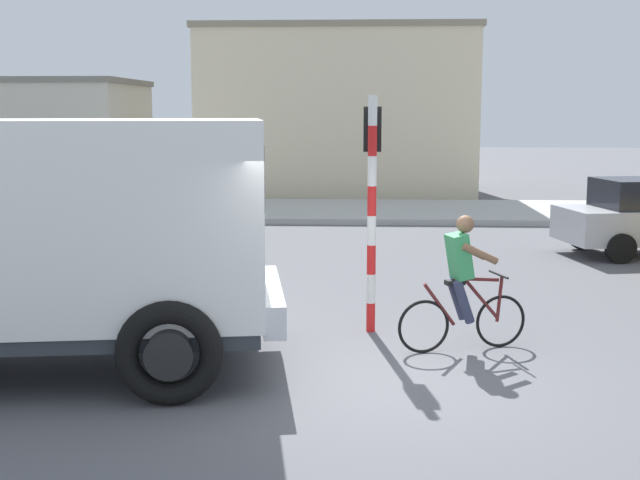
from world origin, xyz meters
TOP-DOWN VIEW (x-y plane):
  - ground_plane at (0.00, 0.00)m, footprint 120.00×120.00m
  - sidewalk_far at (0.00, 15.28)m, footprint 80.00×5.00m
  - truck_foreground at (-3.79, 0.12)m, footprint 5.72×3.42m
  - cyclist at (1.19, 1.24)m, footprint 1.66×0.67m
  - traffic_light_pole at (0.05, 2.17)m, footprint 0.24×0.43m
  - car_far_side at (-5.72, 10.46)m, footprint 4.14×2.15m
  - pedestrian_near_kerb at (-2.83, 9.84)m, footprint 0.34×0.22m
  - building_corner_left at (-12.50, 20.96)m, footprint 8.39×5.78m
  - building_mid_block at (-0.99, 21.89)m, footprint 9.66×6.88m

SIDE VIEW (x-z plane):
  - ground_plane at x=0.00m, z-range 0.00..0.00m
  - sidewalk_far at x=0.00m, z-range 0.00..0.16m
  - car_far_side at x=-5.72m, z-range 0.02..1.62m
  - pedestrian_near_kerb at x=-2.83m, z-range 0.04..1.66m
  - cyclist at x=1.19m, z-range 0.00..1.72m
  - truck_foreground at x=-3.79m, z-range 0.22..3.12m
  - building_corner_left at x=-12.50m, z-range 0.00..4.11m
  - traffic_light_pole at x=0.05m, z-range 0.47..3.67m
  - building_mid_block at x=-0.99m, z-range 0.00..5.89m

